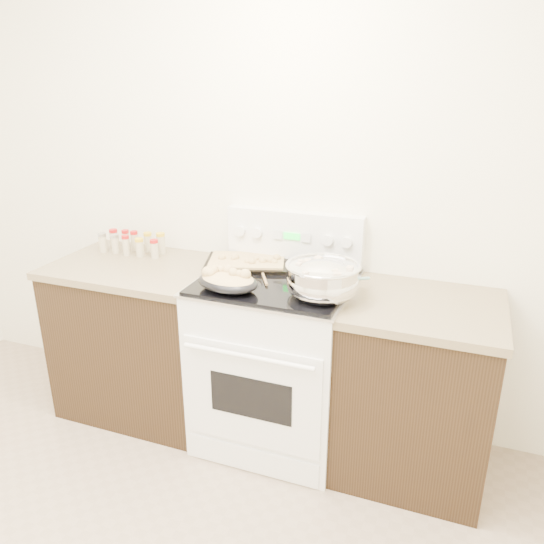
% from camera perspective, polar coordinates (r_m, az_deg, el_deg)
% --- Properties ---
extents(counter_left, '(0.93, 0.67, 0.92)m').
position_cam_1_polar(counter_left, '(3.23, -13.63, -6.77)').
color(counter_left, black).
rests_on(counter_left, ground).
extents(counter_right, '(0.73, 0.67, 0.92)m').
position_cam_1_polar(counter_right, '(2.76, 15.12, -11.99)').
color(counter_right, black).
rests_on(counter_right, ground).
extents(kitchen_range, '(0.78, 0.73, 1.22)m').
position_cam_1_polar(kitchen_range, '(2.87, 0.39, -9.20)').
color(kitchen_range, white).
rests_on(kitchen_range, ground).
extents(mixing_bowl, '(0.39, 0.39, 0.20)m').
position_cam_1_polar(mixing_bowl, '(2.46, 5.46, -0.83)').
color(mixing_bowl, silver).
rests_on(mixing_bowl, kitchen_range).
extents(roasting_pan, '(0.35, 0.27, 0.11)m').
position_cam_1_polar(roasting_pan, '(2.53, -4.80, -0.89)').
color(roasting_pan, black).
rests_on(roasting_pan, kitchen_range).
extents(baking_sheet, '(0.52, 0.43, 0.06)m').
position_cam_1_polar(baking_sheet, '(2.87, -2.63, 1.12)').
color(baking_sheet, black).
rests_on(baking_sheet, kitchen_range).
extents(wooden_spoon, '(0.15, 0.26, 0.04)m').
position_cam_1_polar(wooden_spoon, '(2.67, -2.06, -0.55)').
color(wooden_spoon, '#A27A4A').
rests_on(wooden_spoon, kitchen_range).
extents(blue_ladle, '(0.17, 0.26, 0.11)m').
position_cam_1_polar(blue_ladle, '(2.47, 6.86, -1.83)').
color(blue_ladle, '#7AB2B7').
rests_on(blue_ladle, kitchen_range).
extents(spice_jars, '(0.39, 0.15, 0.13)m').
position_cam_1_polar(spice_jars, '(3.23, -14.78, 3.03)').
color(spice_jars, '#BFB28C').
rests_on(spice_jars, counter_left).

